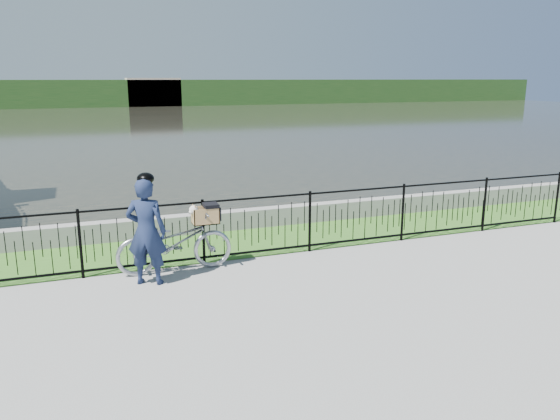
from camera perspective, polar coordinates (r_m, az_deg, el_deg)
name	(u,v)px	position (r m, az deg, el deg)	size (l,w,h in m)	color
ground	(291,288)	(8.50, 1.20, -8.17)	(120.00, 120.00, 0.00)	gray
grass_strip	(243,242)	(10.82, -3.91, -3.34)	(60.00, 2.00, 0.01)	#366720
water	(119,124)	(40.56, -16.52, 8.59)	(120.00, 120.00, 0.00)	#29291F
quay_wall	(229,220)	(11.69, -5.33, -1.08)	(60.00, 0.30, 0.40)	gray
fence	(258,227)	(9.75, -2.27, -1.74)	(14.00, 0.06, 1.15)	black
far_treeline	(99,93)	(67.41, -18.42, 11.51)	(120.00, 6.00, 3.00)	#24461B
far_building_right	(153,92)	(66.45, -13.10, 11.91)	(6.00, 3.00, 3.20)	#A79986
bicycle_rig	(175,242)	(9.23, -10.89, -3.26)	(1.92, 0.67, 1.13)	#A1A4AD
cyclist	(146,230)	(8.67, -13.80, -2.04)	(0.73, 0.61, 1.77)	#16203E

